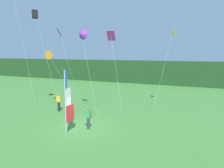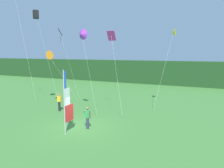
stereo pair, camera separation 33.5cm
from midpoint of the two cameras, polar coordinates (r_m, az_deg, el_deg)
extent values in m
plane|color=#3D7533|center=(16.37, -8.20, -11.46)|extent=(120.00, 120.00, 0.00)
cube|color=#1E421E|center=(38.79, 11.83, 3.05)|extent=(80.00, 2.40, 4.08)
cylinder|color=#B7B7BC|center=(14.64, -11.92, -4.93)|extent=(0.06, 0.06, 4.42)
cube|color=red|center=(15.25, -10.67, -7.56)|extent=(0.02, 0.97, 1.18)
cube|color=white|center=(14.82, -11.20, -3.34)|extent=(0.02, 0.60, 1.18)
cube|color=blue|center=(14.48, -11.76, 1.10)|extent=(0.02, 0.23, 1.18)
cylinder|color=black|center=(21.08, -13.35, -5.79)|extent=(0.22, 0.22, 0.91)
cube|color=yellow|center=(20.92, -13.42, -3.82)|extent=(0.36, 0.20, 0.57)
sphere|color=#A37556|center=(20.84, -13.46, -2.73)|extent=(0.20, 0.20, 0.20)
cylinder|color=#A37556|center=(21.09, -13.82, -3.57)|extent=(0.09, 0.48, 0.42)
cylinder|color=#A37556|center=(20.79, -12.90, -3.99)|extent=(0.09, 0.14, 0.56)
cylinder|color=#2D334C|center=(16.00, -5.90, -10.31)|extent=(0.22, 0.22, 0.83)
cube|color=#2D8E4C|center=(15.79, -5.93, -7.89)|extent=(0.36, 0.20, 0.57)
sphere|color=brown|center=(15.68, -5.96, -6.46)|extent=(0.20, 0.20, 0.20)
cylinder|color=brown|center=(15.94, -6.55, -7.52)|extent=(0.09, 0.48, 0.42)
cylinder|color=brown|center=(15.69, -5.19, -8.12)|extent=(0.09, 0.14, 0.56)
cylinder|color=brown|center=(18.66, 3.33, -8.75)|extent=(0.03, 0.03, 0.08)
cylinder|color=silver|center=(18.95, 1.79, 2.27)|extent=(1.75, 1.51, 7.04)
cube|color=#DB33A8|center=(19.93, 0.32, 12.70)|extent=(0.79, 0.67, 0.84)
cylinder|color=#DB33A8|center=(19.88, 0.32, 10.24)|extent=(0.02, 0.02, 0.70)
cylinder|color=brown|center=(22.91, -13.26, -5.72)|extent=(0.03, 0.03, 0.08)
cylinder|color=silver|center=(22.06, -16.10, 5.44)|extent=(1.23, 1.52, 9.05)
cube|color=black|center=(22.16, -19.16, 17.06)|extent=(0.73, 0.72, 0.77)
cylinder|color=brown|center=(18.87, -3.45, -8.55)|extent=(0.03, 0.03, 0.08)
cylinder|color=silver|center=(18.59, -5.44, 2.18)|extent=(1.48, 0.17, 7.07)
cone|color=purple|center=(18.98, -7.44, 12.96)|extent=(0.95, 0.48, 0.90)
cylinder|color=brown|center=(26.71, -8.40, -3.57)|extent=(0.03, 0.03, 0.08)
cylinder|color=silver|center=(25.90, -10.74, 4.65)|extent=(1.31, 1.59, 7.82)
cube|color=black|center=(25.70, -13.23, 13.27)|extent=(0.78, 0.80, 0.83)
cylinder|color=black|center=(25.64, -13.17, 11.46)|extent=(0.02, 0.02, 0.70)
cylinder|color=brown|center=(24.60, -18.99, -4.98)|extent=(0.03, 0.03, 0.08)
cylinder|color=silver|center=(24.46, -21.63, 8.54)|extent=(1.86, 0.50, 11.69)
cylinder|color=brown|center=(20.82, 11.23, -7.08)|extent=(0.03, 0.03, 0.08)
cylinder|color=silver|center=(20.90, 13.88, 3.11)|extent=(1.36, 1.80, 7.40)
cone|color=yellow|center=(21.67, 16.48, 13.00)|extent=(0.52, 0.84, 0.85)
cylinder|color=brown|center=(24.06, -8.28, -4.90)|extent=(0.03, 0.03, 0.08)
cylinder|color=silver|center=(23.19, -12.04, 1.00)|extent=(1.98, 2.39, 5.26)
cone|color=orange|center=(22.68, -16.05, 7.36)|extent=(0.58, 0.94, 0.90)
camera|label=1|loc=(0.17, -89.48, 0.08)|focal=34.43mm
camera|label=2|loc=(0.17, 90.52, -0.08)|focal=34.43mm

